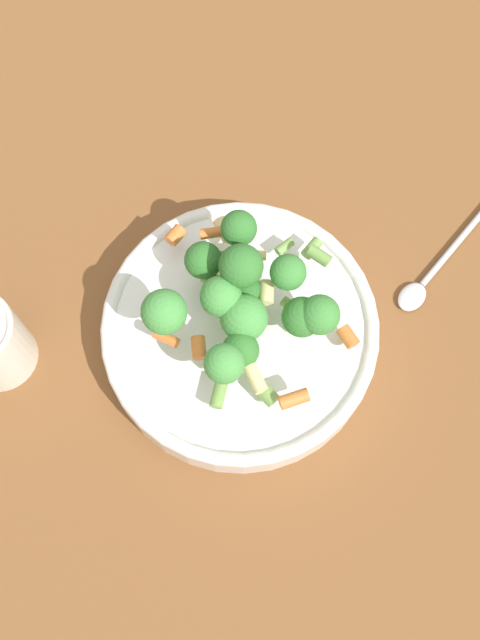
{
  "coord_description": "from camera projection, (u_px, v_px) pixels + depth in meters",
  "views": [
    {
      "loc": [
        -0.1,
        -0.22,
        0.74
      ],
      "look_at": [
        0.0,
        0.0,
        0.06
      ],
      "focal_mm": 42.0,
      "sensor_mm": 36.0,
      "label": 1
    }
  ],
  "objects": [
    {
      "name": "ground_plane",
      "position": [
        240.0,
        340.0,
        0.78
      ],
      "size": [
        3.0,
        3.0,
        0.0
      ],
      "primitive_type": "plane",
      "color": "brown"
    },
    {
      "name": "pasta_salad",
      "position": [
        242.0,
        301.0,
        0.69
      ],
      "size": [
        0.19,
        0.22,
        0.09
      ],
      "color": "#8CB766",
      "rests_on": "bowl"
    },
    {
      "name": "spoon",
      "position": [
        434.0,
        270.0,
        0.8
      ],
      "size": [
        0.17,
        0.09,
        0.01
      ],
      "rotation": [
        0.0,
        0.0,
        9.87
      ],
      "color": "silver",
      "rests_on": "ground_plane"
    },
    {
      "name": "bowl",
      "position": [
        240.0,
        332.0,
        0.75
      ],
      "size": [
        0.28,
        0.28,
        0.05
      ],
      "color": "white",
      "rests_on": "ground_plane"
    }
  ]
}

